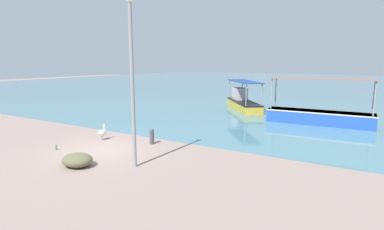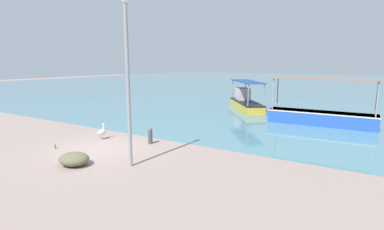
% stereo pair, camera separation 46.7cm
% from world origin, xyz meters
% --- Properties ---
extents(ground, '(120.00, 120.00, 0.00)m').
position_xyz_m(ground, '(0.00, 0.00, 0.00)').
color(ground, gray).
extents(harbor_water, '(110.00, 90.00, 0.00)m').
position_xyz_m(harbor_water, '(0.00, 48.00, 0.00)').
color(harbor_water, teal).
rests_on(harbor_water, ground).
extents(fishing_boat_outer, '(6.44, 1.69, 2.93)m').
position_xyz_m(fishing_boat_outer, '(7.71, 11.21, 0.60)').
color(fishing_boat_outer, blue).
rests_on(fishing_boat_outer, harbor_water).
extents(fishing_boat_far_right, '(4.66, 5.54, 2.37)m').
position_xyz_m(fishing_boat_far_right, '(1.23, 14.79, 0.64)').
color(fishing_boat_far_right, gold).
rests_on(fishing_boat_far_right, harbor_water).
extents(pelican, '(0.35, 0.81, 0.80)m').
position_xyz_m(pelican, '(-1.30, 1.42, 0.38)').
color(pelican, '#E0997A').
rests_on(pelican, ground).
extents(lamp_post, '(0.28, 0.28, 6.25)m').
position_xyz_m(lamp_post, '(2.78, -0.79, 3.49)').
color(lamp_post, gray).
rests_on(lamp_post, ground).
extents(mooring_bollard, '(0.23, 0.23, 0.78)m').
position_xyz_m(mooring_bollard, '(1.37, 2.08, 0.42)').
color(mooring_bollard, '#47474C').
rests_on(mooring_bollard, ground).
extents(net_pile, '(1.23, 1.05, 0.50)m').
position_xyz_m(net_pile, '(0.86, -1.89, 0.25)').
color(net_pile, '#646143').
rests_on(net_pile, ground).
extents(glass_bottle, '(0.07, 0.07, 0.27)m').
position_xyz_m(glass_bottle, '(-1.77, -0.92, 0.11)').
color(glass_bottle, '#3F7F4C').
rests_on(glass_bottle, ground).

